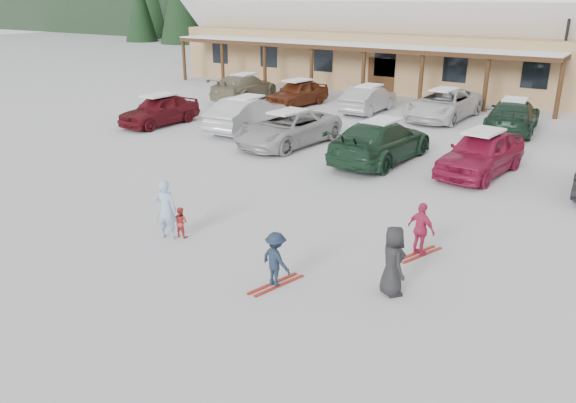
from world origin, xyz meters
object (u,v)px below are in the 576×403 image
Objects in this scene: toddler_red at (181,222)px; parked_car_4 at (481,153)px; child_magenta at (421,229)px; parked_car_1 at (247,114)px; day_lodge at (386,25)px; parked_car_8 at (297,93)px; bystander_dark at (393,261)px; adult_skier at (166,209)px; parked_car_2 at (288,128)px; parked_car_7 at (244,87)px; lamp_post at (567,36)px; parked_car_0 at (160,110)px; parked_car_10 at (443,104)px; parked_car_11 at (513,116)px; child_navy at (276,259)px; parked_car_3 at (381,141)px; parked_car_9 at (368,99)px.

parked_car_4 is (5.01, 9.75, 0.36)m from toddler_red.
child_magenta is 14.17m from parked_car_1.
day_lodge is 6.90× the size of parked_car_8.
adult_skier is at bearing 48.82° from bystander_dark.
parked_car_2 is (3.01, -1.18, -0.07)m from parked_car_1.
parked_car_2 is 11.03m from parked_car_7.
bystander_dark is at bearing -88.57° from lamp_post.
parked_car_0 is at bearing -4.25° from child_magenta.
parked_car_4 is at bearing -23.96° from parked_car_8.
parked_car_7 is at bearing -63.43° from toddler_red.
parked_car_10 is at bearing -135.23° from parked_car_1.
parked_car_7 is (-5.01, 6.39, -0.02)m from parked_car_1.
lamp_post is 17.95m from parked_car_1.
child_navy is at bearing 81.03° from parked_car_11.
parked_car_10 is (-0.54, 8.75, -0.03)m from parked_car_3.
parked_car_4 is at bearing 172.17° from parked_car_1.
parked_car_10 reaches higher than parked_car_9.
parked_car_0 is 0.78× the size of parked_car_10.
bystander_dark is 0.28× the size of parked_car_10.
parked_car_4 reaches higher than toddler_red.
child_navy is 0.26× the size of parked_car_1.
adult_skier is at bearing -76.85° from day_lodge.
parked_car_4 reaches higher than parked_car_11.
parked_car_2 is (-6.39, 10.30, 0.09)m from child_navy.
parked_car_8 is 0.83× the size of parked_car_11.
bystander_dark reaches higher than parked_car_11.
lamp_post is 1.35× the size of parked_car_2.
parked_car_2 is (-8.62, 9.27, -0.05)m from bystander_dark.
toddler_red is at bearing -89.43° from parked_car_10.
parked_car_9 is at bearing 143.28° from parked_car_4.
adult_skier is 0.34× the size of parked_car_1.
lamp_post is 1.34× the size of parked_car_11.
lamp_post reaches higher than parked_car_11.
adult_skier is at bearing 6.31° from child_navy.
parked_car_0 reaches higher than parked_car_8.
child_magenta is 2.13m from bystander_dark.
bystander_dark is 23.67m from parked_car_7.
adult_skier reaches higher than parked_car_9.
bystander_dark is at bearing 176.13° from toddler_red.
adult_skier reaches higher than child_magenta.
parked_car_8 is (-12.37, -7.33, -3.12)m from lamp_post.
parked_car_11 reaches higher than parked_car_9.
parked_car_0 is at bearing -135.33° from lamp_post.
parked_car_8 is at bearing -170.13° from parked_car_10.
child_navy is 0.23× the size of parked_car_3.
child_navy is at bearing 126.24° from parked_car_1.
parked_car_9 reaches higher than child_navy.
day_lodge is 19.12× the size of bystander_dark.
day_lodge is at bearing 130.32° from parked_car_10.
parked_car_3 is at bearing -103.95° from lamp_post.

